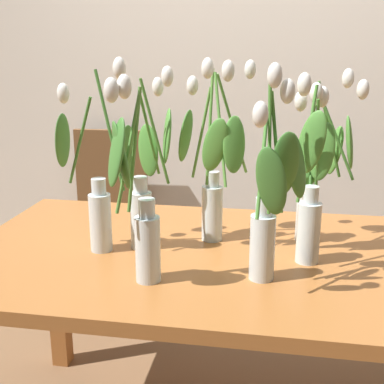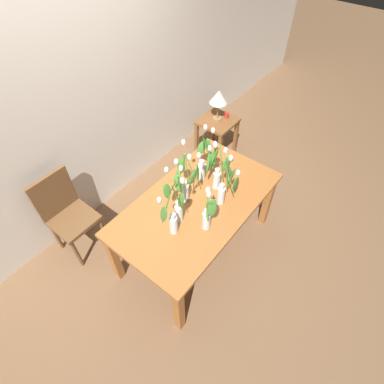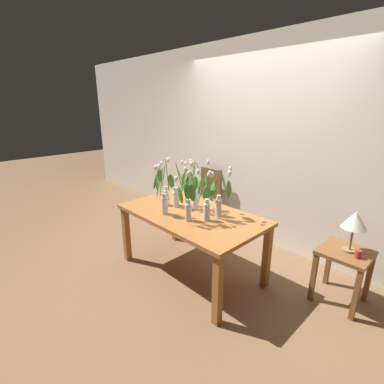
{
  "view_description": "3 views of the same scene",
  "coord_description": "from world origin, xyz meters",
  "px_view_note": "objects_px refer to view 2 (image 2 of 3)",
  "views": [
    {
      "loc": [
        0.15,
        -1.42,
        1.34
      ],
      "look_at": [
        -0.09,
        0.02,
        0.92
      ],
      "focal_mm": 46.62,
      "sensor_mm": 36.0,
      "label": 1
    },
    {
      "loc": [
        -1.4,
        -1.05,
        2.83
      ],
      "look_at": [
        -0.09,
        -0.01,
        0.97
      ],
      "focal_mm": 28.3,
      "sensor_mm": 36.0,
      "label": 2
    },
    {
      "loc": [
        2.04,
        -1.95,
        1.89
      ],
      "look_at": [
        0.04,
        -0.03,
        0.99
      ],
      "focal_mm": 25.97,
      "sensor_mm": 36.0,
      "label": 3
    }
  ],
  "objects_px": {
    "tulip_vase_1": "(204,161)",
    "tulip_vase_4": "(208,215)",
    "dining_table": "(197,208)",
    "table_lamp": "(219,98)",
    "pillar_candle": "(227,115)",
    "dining_chair": "(66,211)",
    "tulip_vase_2": "(177,204)",
    "tulip_vase_6": "(226,187)",
    "tulip_vase_0": "(186,181)",
    "tulip_vase_3": "(216,172)",
    "side_table": "(217,128)",
    "tulip_vase_5": "(173,218)"
  },
  "relations": [
    {
      "from": "tulip_vase_1",
      "to": "tulip_vase_4",
      "type": "bearing_deg",
      "value": -140.9
    },
    {
      "from": "dining_table",
      "to": "table_lamp",
      "type": "height_order",
      "value": "table_lamp"
    },
    {
      "from": "pillar_candle",
      "to": "dining_chair",
      "type": "bearing_deg",
      "value": 170.59
    },
    {
      "from": "tulip_vase_1",
      "to": "table_lamp",
      "type": "xyz_separation_m",
      "value": [
        1.1,
        0.6,
        -0.09
      ]
    },
    {
      "from": "tulip_vase_2",
      "to": "dining_table",
      "type": "bearing_deg",
      "value": -6.31
    },
    {
      "from": "tulip_vase_6",
      "to": "tulip_vase_4",
      "type": "bearing_deg",
      "value": -170.63
    },
    {
      "from": "tulip_vase_0",
      "to": "tulip_vase_4",
      "type": "distance_m",
      "value": 0.38
    },
    {
      "from": "tulip_vase_1",
      "to": "tulip_vase_4",
      "type": "relative_size",
      "value": 1.0
    },
    {
      "from": "tulip_vase_6",
      "to": "table_lamp",
      "type": "height_order",
      "value": "tulip_vase_6"
    },
    {
      "from": "tulip_vase_1",
      "to": "tulip_vase_6",
      "type": "height_order",
      "value": "tulip_vase_6"
    },
    {
      "from": "dining_table",
      "to": "table_lamp",
      "type": "xyz_separation_m",
      "value": [
        1.39,
        0.74,
        0.21
      ]
    },
    {
      "from": "tulip_vase_3",
      "to": "side_table",
      "type": "height_order",
      "value": "tulip_vase_3"
    },
    {
      "from": "dining_table",
      "to": "tulip_vase_1",
      "type": "bearing_deg",
      "value": 26.0
    },
    {
      "from": "dining_chair",
      "to": "side_table",
      "type": "relative_size",
      "value": 1.69
    },
    {
      "from": "dining_chair",
      "to": "side_table",
      "type": "bearing_deg",
      "value": -8.33
    },
    {
      "from": "dining_table",
      "to": "dining_chair",
      "type": "height_order",
      "value": "dining_chair"
    },
    {
      "from": "dining_table",
      "to": "tulip_vase_4",
      "type": "height_order",
      "value": "tulip_vase_4"
    },
    {
      "from": "tulip_vase_3",
      "to": "tulip_vase_5",
      "type": "xyz_separation_m",
      "value": [
        -0.62,
        -0.02,
        -0.02
      ]
    },
    {
      "from": "tulip_vase_4",
      "to": "tulip_vase_6",
      "type": "bearing_deg",
      "value": 9.37
    },
    {
      "from": "table_lamp",
      "to": "tulip_vase_0",
      "type": "bearing_deg",
      "value": -155.57
    },
    {
      "from": "pillar_candle",
      "to": "table_lamp",
      "type": "bearing_deg",
      "value": 139.92
    },
    {
      "from": "dining_chair",
      "to": "tulip_vase_3",
      "type": "bearing_deg",
      "value": -47.02
    },
    {
      "from": "tulip_vase_4",
      "to": "tulip_vase_6",
      "type": "height_order",
      "value": "tulip_vase_6"
    },
    {
      "from": "pillar_candle",
      "to": "tulip_vase_6",
      "type": "bearing_deg",
      "value": -147.46
    },
    {
      "from": "tulip_vase_2",
      "to": "pillar_candle",
      "type": "height_order",
      "value": "tulip_vase_2"
    },
    {
      "from": "tulip_vase_1",
      "to": "dining_chair",
      "type": "distance_m",
      "value": 1.42
    },
    {
      "from": "tulip_vase_3",
      "to": "pillar_candle",
      "type": "xyz_separation_m",
      "value": [
        1.24,
        0.68,
        -0.36
      ]
    },
    {
      "from": "tulip_vase_0",
      "to": "tulip_vase_3",
      "type": "xyz_separation_m",
      "value": [
        0.28,
        -0.12,
        -0.03
      ]
    },
    {
      "from": "tulip_vase_3",
      "to": "tulip_vase_1",
      "type": "bearing_deg",
      "value": 74.12
    },
    {
      "from": "tulip_vase_3",
      "to": "tulip_vase_6",
      "type": "distance_m",
      "value": 0.2
    },
    {
      "from": "side_table",
      "to": "table_lamp",
      "type": "height_order",
      "value": "table_lamp"
    },
    {
      "from": "tulip_vase_2",
      "to": "tulip_vase_6",
      "type": "xyz_separation_m",
      "value": [
        0.38,
        -0.22,
        0.03
      ]
    },
    {
      "from": "tulip_vase_2",
      "to": "tulip_vase_4",
      "type": "distance_m",
      "value": 0.28
    },
    {
      "from": "table_lamp",
      "to": "pillar_candle",
      "type": "distance_m",
      "value": 0.3
    },
    {
      "from": "table_lamp",
      "to": "tulip_vase_1",
      "type": "bearing_deg",
      "value": -151.32
    },
    {
      "from": "tulip_vase_0",
      "to": "tulip_vase_3",
      "type": "bearing_deg",
      "value": -22.9
    },
    {
      "from": "tulip_vase_4",
      "to": "tulip_vase_5",
      "type": "xyz_separation_m",
      "value": [
        -0.18,
        0.2,
        -0.01
      ]
    },
    {
      "from": "tulip_vase_1",
      "to": "side_table",
      "type": "bearing_deg",
      "value": 28.3
    },
    {
      "from": "dining_table",
      "to": "tulip_vase_1",
      "type": "xyz_separation_m",
      "value": [
        0.29,
        0.14,
        0.3
      ]
    },
    {
      "from": "tulip_vase_0",
      "to": "tulip_vase_5",
      "type": "distance_m",
      "value": 0.37
    },
    {
      "from": "tulip_vase_4",
      "to": "tulip_vase_2",
      "type": "bearing_deg",
      "value": 100.48
    },
    {
      "from": "tulip_vase_4",
      "to": "dining_chair",
      "type": "xyz_separation_m",
      "value": [
        -0.55,
        1.28,
        -0.41
      ]
    },
    {
      "from": "tulip_vase_4",
      "to": "side_table",
      "type": "relative_size",
      "value": 0.99
    },
    {
      "from": "tulip_vase_0",
      "to": "tulip_vase_4",
      "type": "bearing_deg",
      "value": -114.16
    },
    {
      "from": "tulip_vase_3",
      "to": "pillar_candle",
      "type": "distance_m",
      "value": 1.46
    },
    {
      "from": "tulip_vase_5",
      "to": "pillar_candle",
      "type": "height_order",
      "value": "tulip_vase_5"
    },
    {
      "from": "dining_table",
      "to": "tulip_vase_4",
      "type": "relative_size",
      "value": 2.93
    },
    {
      "from": "tulip_vase_1",
      "to": "tulip_vase_2",
      "type": "distance_m",
      "value": 0.54
    },
    {
      "from": "tulip_vase_2",
      "to": "table_lamp",
      "type": "relative_size",
      "value": 1.4
    },
    {
      "from": "tulip_vase_5",
      "to": "side_table",
      "type": "bearing_deg",
      "value": 23.83
    }
  ]
}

